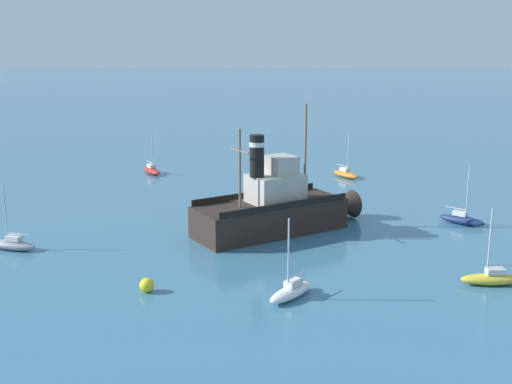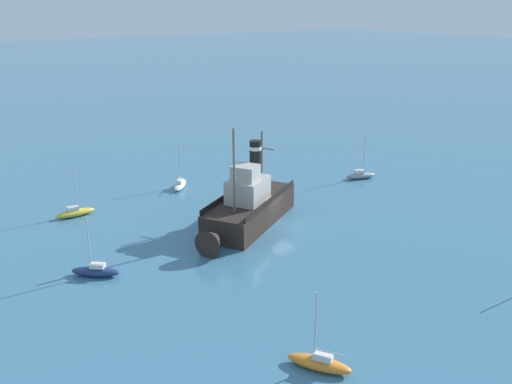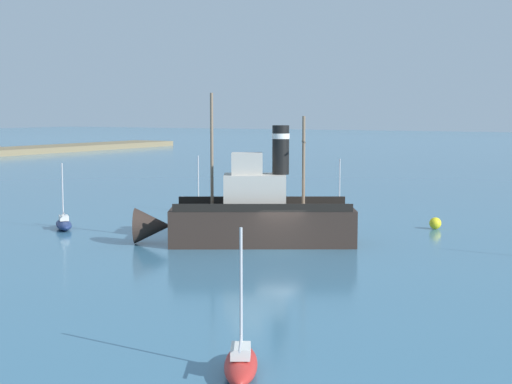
{
  "view_description": "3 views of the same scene",
  "coord_description": "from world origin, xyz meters",
  "px_view_note": "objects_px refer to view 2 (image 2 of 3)",
  "views": [
    {
      "loc": [
        49.95,
        -0.15,
        14.72
      ],
      "look_at": [
        -0.87,
        1.25,
        2.63
      ],
      "focal_mm": 45.0,
      "sensor_mm": 36.0,
      "label": 1
    },
    {
      "loc": [
        -37.69,
        29.67,
        19.88
      ],
      "look_at": [
        2.11,
        1.37,
        2.85
      ],
      "focal_mm": 38.0,
      "sensor_mm": 36.0,
      "label": 2
    },
    {
      "loc": [
        -42.67,
        -22.93,
        8.69
      ],
      "look_at": [
        2.84,
        3.35,
        3.29
      ],
      "focal_mm": 55.0,
      "sensor_mm": 36.0,
      "label": 3
    }
  ],
  "objects_px": {
    "sailboat_navy": "(96,271)",
    "sailboat_grey": "(360,175)",
    "sailboat_white": "(180,184)",
    "mooring_buoy": "(247,174)",
    "sailboat_yellow": "(75,212)",
    "sailboat_orange": "(319,362)",
    "old_tugboat": "(247,207)"
  },
  "relations": [
    {
      "from": "sailboat_navy",
      "to": "sailboat_yellow",
      "type": "distance_m",
      "value": 13.56
    },
    {
      "from": "sailboat_white",
      "to": "sailboat_orange",
      "type": "bearing_deg",
      "value": 165.4
    },
    {
      "from": "sailboat_navy",
      "to": "sailboat_orange",
      "type": "bearing_deg",
      "value": -160.61
    },
    {
      "from": "old_tugboat",
      "to": "sailboat_grey",
      "type": "relative_size",
      "value": 2.89
    },
    {
      "from": "old_tugboat",
      "to": "sailboat_orange",
      "type": "bearing_deg",
      "value": 156.3
    },
    {
      "from": "mooring_buoy",
      "to": "sailboat_yellow",
      "type": "bearing_deg",
      "value": 91.68
    },
    {
      "from": "old_tugboat",
      "to": "sailboat_white",
      "type": "bearing_deg",
      "value": 0.32
    },
    {
      "from": "sailboat_orange",
      "to": "sailboat_yellow",
      "type": "bearing_deg",
      "value": 6.83
    },
    {
      "from": "sailboat_navy",
      "to": "mooring_buoy",
      "type": "distance_m",
      "value": 27.55
    },
    {
      "from": "sailboat_orange",
      "to": "sailboat_grey",
      "type": "relative_size",
      "value": 1.0
    },
    {
      "from": "sailboat_yellow",
      "to": "sailboat_grey",
      "type": "distance_m",
      "value": 32.78
    },
    {
      "from": "old_tugboat",
      "to": "sailboat_orange",
      "type": "height_order",
      "value": "old_tugboat"
    },
    {
      "from": "sailboat_orange",
      "to": "mooring_buoy",
      "type": "xyz_separation_m",
      "value": [
        32.37,
        -17.29,
        0.01
      ]
    },
    {
      "from": "sailboat_navy",
      "to": "sailboat_grey",
      "type": "relative_size",
      "value": 1.0
    },
    {
      "from": "sailboat_orange",
      "to": "mooring_buoy",
      "type": "bearing_deg",
      "value": -28.11
    },
    {
      "from": "old_tugboat",
      "to": "sailboat_white",
      "type": "relative_size",
      "value": 2.89
    },
    {
      "from": "sailboat_orange",
      "to": "sailboat_grey",
      "type": "height_order",
      "value": "same"
    },
    {
      "from": "sailboat_yellow",
      "to": "sailboat_white",
      "type": "height_order",
      "value": "same"
    },
    {
      "from": "sailboat_navy",
      "to": "sailboat_grey",
      "type": "distance_m",
      "value": 35.03
    },
    {
      "from": "sailboat_navy",
      "to": "sailboat_grey",
      "type": "height_order",
      "value": "same"
    },
    {
      "from": "sailboat_grey",
      "to": "sailboat_white",
      "type": "xyz_separation_m",
      "value": [
        9.38,
        19.35,
        0.0
      ]
    },
    {
      "from": "mooring_buoy",
      "to": "sailboat_white",
      "type": "bearing_deg",
      "value": 82.62
    },
    {
      "from": "sailboat_yellow",
      "to": "mooring_buoy",
      "type": "height_order",
      "value": "sailboat_yellow"
    },
    {
      "from": "sailboat_navy",
      "to": "sailboat_white",
      "type": "distance_m",
      "value": 21.38
    },
    {
      "from": "sailboat_grey",
      "to": "mooring_buoy",
      "type": "height_order",
      "value": "sailboat_grey"
    },
    {
      "from": "old_tugboat",
      "to": "sailboat_yellow",
      "type": "relative_size",
      "value": 2.89
    },
    {
      "from": "old_tugboat",
      "to": "mooring_buoy",
      "type": "xyz_separation_m",
      "value": [
        12.32,
        -8.49,
        -1.39
      ]
    },
    {
      "from": "mooring_buoy",
      "to": "sailboat_grey",
      "type": "bearing_deg",
      "value": -127.46
    },
    {
      "from": "sailboat_navy",
      "to": "sailboat_yellow",
      "type": "bearing_deg",
      "value": -11.48
    },
    {
      "from": "sailboat_grey",
      "to": "sailboat_yellow",
      "type": "bearing_deg",
      "value": 76.51
    },
    {
      "from": "sailboat_navy",
      "to": "sailboat_grey",
      "type": "bearing_deg",
      "value": -80.74
    },
    {
      "from": "sailboat_navy",
      "to": "mooring_buoy",
      "type": "bearing_deg",
      "value": -59.7
    }
  ]
}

